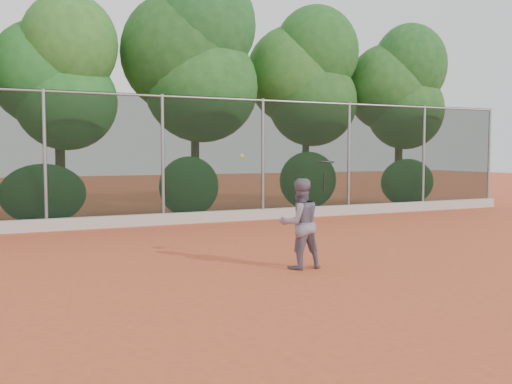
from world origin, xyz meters
name	(u,v)px	position (x,y,z in m)	size (l,w,h in m)	color
ground	(282,273)	(0.00, 0.00, 0.00)	(80.00, 80.00, 0.00)	#C9522F
concrete_curb	(165,219)	(0.00, 6.82, 0.15)	(24.00, 0.20, 0.30)	#BBB6AD
tennis_player	(300,224)	(0.45, 0.22, 0.76)	(0.74, 0.57, 1.51)	slate
chainlink_fence	(163,155)	(0.00, 7.00, 1.86)	(24.09, 0.09, 3.50)	black
foliage_backdrop	(125,69)	(-0.55, 8.98, 4.40)	(23.70, 3.63, 7.55)	#412819
tennis_racket	(326,164)	(0.94, 0.22, 1.74)	(0.36, 0.36, 0.52)	black
tennis_ball_in_flight	(242,156)	(-0.49, 0.48, 1.89)	(0.07, 0.07, 0.07)	#C4CF2F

